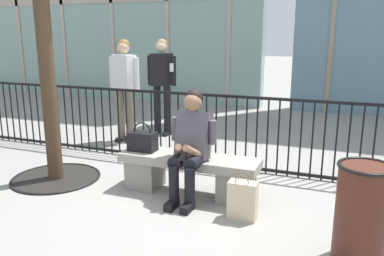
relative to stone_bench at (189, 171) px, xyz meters
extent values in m
plane|color=gray|center=(0.00, 0.00, -0.27)|extent=(60.00, 60.00, 0.00)
cube|color=gray|center=(0.00, 0.00, 0.13)|extent=(1.60, 0.44, 0.10)
cube|color=gray|center=(-0.56, 0.00, -0.10)|extent=(0.36, 0.37, 0.35)
cube|color=gray|center=(0.56, 0.00, -0.10)|extent=(0.36, 0.37, 0.35)
cylinder|color=black|center=(-0.02, -0.18, 0.20)|extent=(0.15, 0.40, 0.15)
cylinder|color=black|center=(-0.02, -0.38, -0.05)|extent=(0.11, 0.11, 0.45)
cube|color=black|center=(-0.02, -0.44, -0.23)|extent=(0.09, 0.22, 0.08)
cylinder|color=black|center=(0.16, -0.18, 0.20)|extent=(0.15, 0.40, 0.15)
cylinder|color=black|center=(0.16, -0.38, -0.05)|extent=(0.11, 0.11, 0.45)
cube|color=black|center=(0.16, -0.44, -0.23)|extent=(0.09, 0.22, 0.08)
cube|color=#4C4751|center=(0.07, -0.04, 0.44)|extent=(0.36, 0.30, 0.55)
cylinder|color=#4C4751|center=(-0.15, -0.04, 0.49)|extent=(0.08, 0.08, 0.26)
cylinder|color=#8E664C|center=(-0.01, -0.26, 0.32)|extent=(0.16, 0.28, 0.20)
cylinder|color=#4C4751|center=(0.29, -0.04, 0.49)|extent=(0.08, 0.08, 0.26)
cylinder|color=#8E664C|center=(0.15, -0.26, 0.32)|extent=(0.16, 0.28, 0.20)
cube|color=black|center=(0.07, -0.32, 0.30)|extent=(0.07, 0.10, 0.13)
sphere|color=#8E664C|center=(0.07, -0.06, 0.81)|extent=(0.20, 0.20, 0.20)
sphere|color=black|center=(0.07, -0.03, 0.84)|extent=(0.20, 0.20, 0.20)
cube|color=black|center=(-0.58, -0.01, 0.29)|extent=(0.32, 0.18, 0.22)
torus|color=black|center=(-0.58, -0.01, 0.41)|extent=(0.23, 0.02, 0.23)
cube|color=beige|center=(0.73, -0.39, -0.08)|extent=(0.28, 0.15, 0.38)
torus|color=#685E4C|center=(0.73, -0.44, 0.13)|extent=(0.14, 0.01, 0.14)
torus|color=#685E4C|center=(0.73, -0.34, 0.13)|extent=(0.14, 0.01, 0.14)
cylinder|color=#6B6051|center=(-1.95, 1.72, 0.18)|extent=(0.13, 0.13, 0.90)
cube|color=black|center=(-1.95, 1.68, -0.24)|extent=(0.09, 0.22, 0.06)
cylinder|color=#6B6051|center=(-1.75, 1.72, 0.18)|extent=(0.13, 0.13, 0.90)
cube|color=black|center=(-1.75, 1.68, -0.24)|extent=(0.09, 0.22, 0.06)
cube|color=silver|center=(-1.85, 1.72, 0.91)|extent=(0.43, 0.32, 0.56)
cylinder|color=silver|center=(-2.08, 1.72, 0.89)|extent=(0.08, 0.08, 0.52)
cylinder|color=silver|center=(-1.61, 1.72, 0.89)|extent=(0.08, 0.08, 0.52)
sphere|color=#DBAD89|center=(-1.85, 1.72, 1.31)|extent=(0.20, 0.20, 0.20)
sphere|color=olive|center=(-1.85, 1.74, 1.34)|extent=(0.20, 0.20, 0.20)
cylinder|color=black|center=(-1.57, 2.35, 0.18)|extent=(0.13, 0.13, 0.90)
cube|color=black|center=(-1.57, 2.31, -0.24)|extent=(0.09, 0.22, 0.06)
cylinder|color=black|center=(-1.37, 2.35, 0.18)|extent=(0.13, 0.13, 0.90)
cube|color=black|center=(-1.37, 2.31, -0.24)|extent=(0.09, 0.22, 0.06)
cube|color=black|center=(-1.47, 2.35, 0.91)|extent=(0.33, 0.43, 0.56)
cylinder|color=black|center=(-1.71, 2.35, 0.89)|extent=(0.08, 0.08, 0.52)
cylinder|color=black|center=(-1.24, 2.35, 0.89)|extent=(0.08, 0.08, 0.52)
sphere|color=beige|center=(-1.47, 2.35, 1.31)|extent=(0.20, 0.20, 0.20)
sphere|color=#997F59|center=(-1.47, 2.37, 1.34)|extent=(0.20, 0.20, 0.20)
cube|color=silver|center=(-1.23, 2.25, 0.96)|extent=(0.07, 0.01, 0.14)
cylinder|color=black|center=(-3.89, 0.98, 0.24)|extent=(0.02, 0.02, 1.02)
cylinder|color=black|center=(-3.75, 0.98, 0.24)|extent=(0.02, 0.02, 1.02)
cylinder|color=black|center=(-3.61, 0.98, 0.24)|extent=(0.02, 0.02, 1.02)
cylinder|color=black|center=(-3.47, 0.98, 0.24)|extent=(0.02, 0.02, 1.02)
cylinder|color=black|center=(-3.33, 0.98, 0.24)|extent=(0.02, 0.02, 1.02)
cylinder|color=black|center=(-3.20, 0.98, 0.24)|extent=(0.02, 0.02, 1.02)
cylinder|color=black|center=(-3.06, 0.98, 0.24)|extent=(0.02, 0.02, 1.02)
cylinder|color=black|center=(-2.92, 0.98, 0.24)|extent=(0.02, 0.02, 1.02)
cylinder|color=black|center=(-2.78, 0.98, 0.24)|extent=(0.02, 0.02, 1.02)
cylinder|color=black|center=(-2.64, 0.98, 0.24)|extent=(0.02, 0.02, 1.02)
cylinder|color=black|center=(-2.50, 0.98, 0.24)|extent=(0.02, 0.02, 1.02)
cylinder|color=black|center=(-2.36, 0.98, 0.24)|extent=(0.02, 0.02, 1.02)
cylinder|color=black|center=(-2.22, 0.98, 0.24)|extent=(0.02, 0.02, 1.02)
cylinder|color=black|center=(-2.08, 0.98, 0.24)|extent=(0.02, 0.02, 1.02)
cylinder|color=black|center=(-1.95, 0.98, 0.24)|extent=(0.02, 0.02, 1.02)
cylinder|color=black|center=(-1.81, 0.98, 0.24)|extent=(0.02, 0.02, 1.02)
cylinder|color=black|center=(-1.67, 0.98, 0.24)|extent=(0.02, 0.02, 1.02)
cylinder|color=black|center=(-1.53, 0.98, 0.24)|extent=(0.02, 0.02, 1.02)
cylinder|color=black|center=(-1.39, 0.98, 0.24)|extent=(0.02, 0.02, 1.02)
cylinder|color=black|center=(-1.25, 0.98, 0.24)|extent=(0.02, 0.02, 1.02)
cylinder|color=black|center=(-1.11, 0.98, 0.24)|extent=(0.02, 0.02, 1.02)
cylinder|color=black|center=(-0.97, 0.98, 0.24)|extent=(0.02, 0.02, 1.02)
cylinder|color=black|center=(-0.83, 0.98, 0.24)|extent=(0.02, 0.02, 1.02)
cylinder|color=black|center=(-0.69, 0.98, 0.24)|extent=(0.02, 0.02, 1.02)
cylinder|color=black|center=(-0.56, 0.98, 0.24)|extent=(0.02, 0.02, 1.02)
cylinder|color=black|center=(-0.42, 0.98, 0.24)|extent=(0.02, 0.02, 1.02)
cylinder|color=black|center=(-0.28, 0.98, 0.24)|extent=(0.02, 0.02, 1.02)
cylinder|color=black|center=(-0.14, 0.98, 0.24)|extent=(0.02, 0.02, 1.02)
cylinder|color=black|center=(0.00, 0.98, 0.24)|extent=(0.02, 0.02, 1.02)
cylinder|color=black|center=(0.14, 0.98, 0.24)|extent=(0.02, 0.02, 1.02)
cylinder|color=black|center=(0.28, 0.98, 0.24)|extent=(0.02, 0.02, 1.02)
cylinder|color=black|center=(0.42, 0.98, 0.24)|extent=(0.02, 0.02, 1.02)
cylinder|color=black|center=(0.56, 0.98, 0.24)|extent=(0.02, 0.02, 1.02)
cylinder|color=black|center=(0.69, 0.98, 0.24)|extent=(0.02, 0.02, 1.02)
cylinder|color=black|center=(0.83, 0.98, 0.24)|extent=(0.02, 0.02, 1.02)
cylinder|color=black|center=(0.97, 0.98, 0.24)|extent=(0.02, 0.02, 1.02)
cylinder|color=black|center=(1.11, 0.98, 0.24)|extent=(0.02, 0.02, 1.02)
cylinder|color=black|center=(1.25, 0.98, 0.24)|extent=(0.02, 0.02, 1.02)
cylinder|color=black|center=(1.39, 0.98, 0.24)|extent=(0.02, 0.02, 1.02)
cylinder|color=black|center=(1.53, 0.98, 0.24)|extent=(0.02, 0.02, 1.02)
cylinder|color=black|center=(1.67, 0.98, 0.24)|extent=(0.02, 0.02, 1.02)
cylinder|color=black|center=(1.81, 0.98, 0.24)|extent=(0.02, 0.02, 1.02)
cylinder|color=black|center=(1.95, 0.98, 0.24)|extent=(0.02, 0.02, 1.02)
cube|color=black|center=(0.00, 0.98, -0.22)|extent=(8.89, 0.04, 0.04)
cube|color=black|center=(0.00, 0.98, 0.72)|extent=(8.89, 0.04, 0.04)
cylinder|color=black|center=(-1.74, -0.19, -0.27)|extent=(1.07, 1.07, 0.01)
torus|color=black|center=(-1.74, -0.19, -0.26)|extent=(1.10, 1.10, 0.03)
cylinder|color=#423021|center=(-1.74, -0.19, 1.43)|extent=(0.18, 0.18, 3.40)
cylinder|color=#4C2319|center=(1.78, -0.77, 0.13)|extent=(0.40, 0.40, 0.80)
torus|color=black|center=(1.78, -0.77, 0.53)|extent=(0.43, 0.43, 0.03)
camera|label=1|loc=(1.58, -3.88, 1.50)|focal=36.41mm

